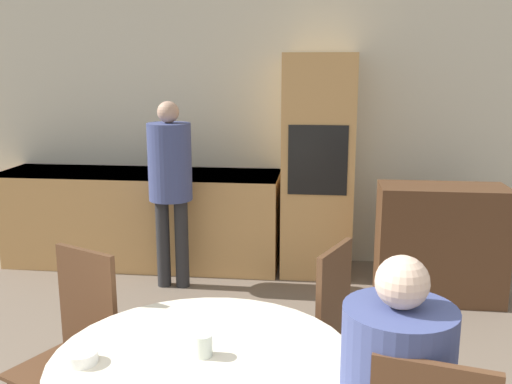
# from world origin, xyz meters

# --- Properties ---
(wall_back) EXTENTS (6.92, 0.05, 2.60)m
(wall_back) POSITION_xyz_m (0.00, 4.72, 1.30)
(wall_back) COLOR beige
(wall_back) RESTS_ON ground_plane
(kitchen_counter) EXTENTS (2.60, 0.60, 0.91)m
(kitchen_counter) POSITION_xyz_m (-1.31, 4.37, 0.47)
(kitchen_counter) COLOR tan
(kitchen_counter) RESTS_ON ground_plane
(oven_unit) EXTENTS (0.63, 0.59, 1.99)m
(oven_unit) POSITION_xyz_m (0.35, 4.38, 1.00)
(oven_unit) COLOR tan
(oven_unit) RESTS_ON ground_plane
(sideboard) EXTENTS (1.00, 0.45, 0.95)m
(sideboard) POSITION_xyz_m (1.35, 3.83, 0.47)
(sideboard) COLOR #51331E
(sideboard) RESTS_ON ground_plane
(chair_far_left) EXTENTS (0.53, 0.53, 1.01)m
(chair_far_left) POSITION_xyz_m (-0.79, 1.71, 0.56)
(chair_far_left) COLOR #51331E
(chair_far_left) RESTS_ON ground_plane
(chair_far_right) EXTENTS (0.53, 0.53, 1.01)m
(chair_far_right) POSITION_xyz_m (0.38, 2.00, 0.56)
(chair_far_right) COLOR #51331E
(chair_far_right) RESTS_ON ground_plane
(person_standing) EXTENTS (0.37, 0.37, 1.60)m
(person_standing) POSITION_xyz_m (-0.88, 3.85, 0.99)
(person_standing) COLOR #262628
(person_standing) RESTS_ON ground_plane
(cup) EXTENTS (0.07, 0.07, 0.09)m
(cup) POSITION_xyz_m (-0.06, 1.27, 0.81)
(cup) COLOR silver
(cup) RESTS_ON dining_table
(bowl_near) EXTENTS (0.12, 0.12, 0.05)m
(bowl_near) POSITION_xyz_m (-0.51, 1.16, 0.79)
(bowl_near) COLOR white
(bowl_near) RESTS_ON dining_table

